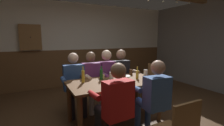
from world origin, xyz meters
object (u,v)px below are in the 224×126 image
at_px(person_1, 92,78).
at_px(person_2, 108,76).
at_px(pint_glass_3, 124,76).
at_px(person_3, 123,74).
at_px(chair_empty_near_left, 153,81).
at_px(pint_glass_2, 112,76).
at_px(person_0, 75,81).
at_px(pint_glass_1, 121,81).
at_px(pint_glass_4, 131,72).
at_px(table_candle, 104,76).
at_px(pint_glass_0, 146,73).
at_px(bottle_0, 137,74).
at_px(dining_table, 114,87).
at_px(person_4, 115,102).
at_px(person_5, 154,94).
at_px(bottle_2, 101,74).
at_px(plate_0, 125,76).
at_px(bottle_1, 83,76).
at_px(wall_dart_cabinet, 30,37).

xyz_separation_m(person_1, person_2, (0.38, -0.00, 0.02)).
bearing_deg(pint_glass_3, person_3, 61.73).
relative_size(chair_empty_near_left, pint_glass_2, 6.57).
distance_m(person_0, pint_glass_3, 1.00).
relative_size(person_0, pint_glass_1, 11.78).
relative_size(pint_glass_1, pint_glass_4, 0.93).
xyz_separation_m(table_candle, pint_glass_0, (0.78, -0.28, 0.03)).
xyz_separation_m(person_0, bottle_0, (1.04, -0.67, 0.16)).
xyz_separation_m(dining_table, person_4, (-0.33, -0.66, 0.02)).
bearing_deg(chair_empty_near_left, pint_glass_4, 82.22).
relative_size(person_3, pint_glass_1, 12.08).
distance_m(person_5, pint_glass_3, 0.75).
bearing_deg(bottle_2, person_4, -101.41).
bearing_deg(pint_glass_4, person_3, 90.62).
relative_size(chair_empty_near_left, plate_0, 4.06).
bearing_deg(person_1, pint_glass_2, 113.00).
distance_m(person_3, pint_glass_0, 0.69).
bearing_deg(bottle_0, bottle_1, 170.24).
bearing_deg(wall_dart_cabinet, plate_0, -55.23).
distance_m(plate_0, bottle_2, 0.52).
bearing_deg(person_5, person_2, 98.73).
distance_m(pint_glass_0, pint_glass_1, 0.72).
bearing_deg(bottle_0, pint_glass_0, 2.79).
distance_m(person_2, pint_glass_0, 0.84).
height_order(person_5, pint_glass_2, person_5).
distance_m(person_2, pint_glass_4, 0.51).
bearing_deg(chair_empty_near_left, pint_glass_0, 107.90).
distance_m(person_0, pint_glass_1, 1.05).
bearing_deg(plate_0, person_4, -127.86).
relative_size(person_1, pint_glass_4, 11.03).
bearing_deg(table_candle, dining_table, -73.28).
xyz_separation_m(person_4, chair_empty_near_left, (1.66, 1.18, -0.18)).
bearing_deg(person_0, wall_dart_cabinet, -66.75).
xyz_separation_m(bottle_1, pint_glass_1, (0.53, -0.38, -0.06)).
distance_m(dining_table, pint_glass_0, 0.72).
relative_size(person_2, pint_glass_2, 9.37).
bearing_deg(pint_glass_1, person_1, 102.33).
distance_m(dining_table, pint_glass_1, 0.27).
relative_size(person_1, person_4, 1.02).
height_order(plate_0, wall_dart_cabinet, wall_dart_cabinet).
bearing_deg(person_4, pint_glass_2, 60.86).
bearing_deg(bottle_2, bottle_0, -20.35).
distance_m(person_1, pint_glass_1, 0.91).
height_order(plate_0, bottle_0, bottle_0).
xyz_separation_m(bottle_0, bottle_2, (-0.64, 0.24, 0.02)).
bearing_deg(person_0, pint_glass_3, 145.41).
bearing_deg(pint_glass_1, pint_glass_3, 50.99).
relative_size(chair_empty_near_left, pint_glass_0, 5.92).
bearing_deg(plate_0, person_1, 141.38).
bearing_deg(table_candle, person_0, 141.20).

